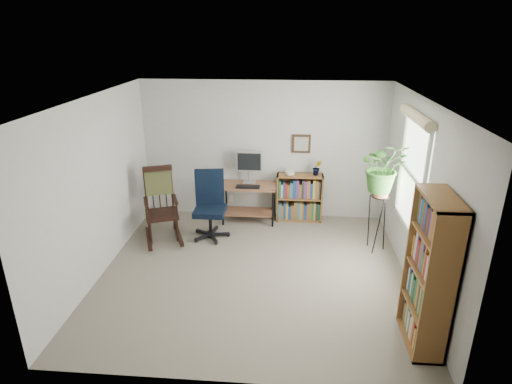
# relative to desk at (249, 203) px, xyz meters

# --- Properties ---
(floor) EXTENTS (4.20, 4.00, 0.00)m
(floor) POSITION_rel_desk_xyz_m (0.23, -1.70, -0.34)
(floor) COLOR gray
(floor) RESTS_ON ground
(ceiling) EXTENTS (4.20, 4.00, 0.00)m
(ceiling) POSITION_rel_desk_xyz_m (0.23, -1.70, 2.06)
(ceiling) COLOR white
(ceiling) RESTS_ON ground
(wall_back) EXTENTS (4.20, 0.00, 2.40)m
(wall_back) POSITION_rel_desk_xyz_m (0.23, 0.30, 0.86)
(wall_back) COLOR #BBBBB6
(wall_back) RESTS_ON ground
(wall_front) EXTENTS (4.20, 0.00, 2.40)m
(wall_front) POSITION_rel_desk_xyz_m (0.23, -3.70, 0.86)
(wall_front) COLOR #BBBBB6
(wall_front) RESTS_ON ground
(wall_left) EXTENTS (0.00, 4.00, 2.40)m
(wall_left) POSITION_rel_desk_xyz_m (-1.87, -1.70, 0.86)
(wall_left) COLOR #BBBBB6
(wall_left) RESTS_ON ground
(wall_right) EXTENTS (0.00, 4.00, 2.40)m
(wall_right) POSITION_rel_desk_xyz_m (2.33, -1.70, 0.86)
(wall_right) COLOR #BBBBB6
(wall_right) RESTS_ON ground
(window) EXTENTS (0.12, 1.20, 1.50)m
(window) POSITION_rel_desk_xyz_m (2.29, -1.40, 1.06)
(window) COLOR white
(window) RESTS_ON wall_right
(desk) EXTENTS (0.93, 0.51, 0.67)m
(desk) POSITION_rel_desk_xyz_m (0.00, 0.00, 0.00)
(desk) COLOR brown
(desk) RESTS_ON floor
(monitor) EXTENTS (0.46, 0.16, 0.56)m
(monitor) POSITION_rel_desk_xyz_m (0.00, 0.14, 0.62)
(monitor) COLOR #B0B0B5
(monitor) RESTS_ON desk
(keyboard) EXTENTS (0.40, 0.15, 0.02)m
(keyboard) POSITION_rel_desk_xyz_m (0.00, -0.12, 0.35)
(keyboard) COLOR black
(keyboard) RESTS_ON desk
(office_chair) EXTENTS (0.69, 0.69, 1.11)m
(office_chair) POSITION_rel_desk_xyz_m (-0.56, -0.69, 0.22)
(office_chair) COLOR black
(office_chair) RESTS_ON floor
(rocking_chair) EXTENTS (0.95, 1.18, 1.20)m
(rocking_chair) POSITION_rel_desk_xyz_m (-1.31, -0.81, 0.26)
(rocking_chair) COLOR black
(rocking_chair) RESTS_ON floor
(low_bookshelf) EXTENTS (0.79, 0.26, 0.84)m
(low_bookshelf) POSITION_rel_desk_xyz_m (0.88, 0.12, 0.08)
(low_bookshelf) COLOR brown
(low_bookshelf) RESTS_ON floor
(tall_bookshelf) EXTENTS (0.32, 0.74, 1.70)m
(tall_bookshelf) POSITION_rel_desk_xyz_m (2.15, -2.95, 0.51)
(tall_bookshelf) COLOR brown
(tall_bookshelf) RESTS_ON floor
(plant_stand) EXTENTS (0.31, 0.31, 1.04)m
(plant_stand) POSITION_rel_desk_xyz_m (2.03, -0.89, 0.18)
(plant_stand) COLOR black
(plant_stand) RESTS_ON floor
(spider_plant) EXTENTS (1.69, 1.88, 1.46)m
(spider_plant) POSITION_rel_desk_xyz_m (2.03, -0.89, 1.36)
(spider_plant) COLOR #2F6322
(spider_plant) RESTS_ON plant_stand
(potted_plant_small) EXTENTS (0.13, 0.24, 0.11)m
(potted_plant_small) POSITION_rel_desk_xyz_m (1.16, 0.13, 0.56)
(potted_plant_small) COLOR #2F6322
(potted_plant_small) RESTS_ON low_bookshelf
(framed_picture) EXTENTS (0.32, 0.04, 0.32)m
(framed_picture) POSITION_rel_desk_xyz_m (0.88, 0.27, 1.01)
(framed_picture) COLOR black
(framed_picture) RESTS_ON wall_back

